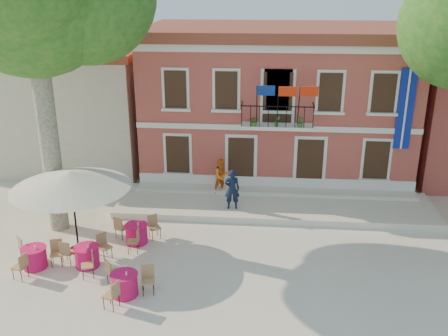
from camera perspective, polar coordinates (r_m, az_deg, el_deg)
ground at (r=18.72m, az=-0.39°, el=-10.10°), size 90.00×90.00×0.00m
main_building at (r=26.68m, az=5.97°, el=7.88°), size 13.50×9.59×7.50m
neighbor_west at (r=29.90m, az=-16.90°, el=7.37°), size 9.40×9.40×6.40m
terrace at (r=22.50m, az=5.76°, el=-4.28°), size 14.00×3.40×0.30m
patio_umbrella at (r=18.70m, az=-17.11°, el=-1.33°), size 4.29×4.29×3.19m
pedestrian_navy at (r=21.41m, az=0.93°, el=-2.43°), size 0.70×0.50×1.80m
pedestrian_orange at (r=23.05m, az=-0.24°, el=-0.90°), size 1.02×0.95×1.66m
cafe_table_0 at (r=16.76m, az=-11.30°, el=-12.81°), size 1.79×1.83×0.95m
cafe_table_1 at (r=18.61m, az=-15.40°, el=-9.59°), size 1.75×1.85×0.95m
cafe_table_2 at (r=19.10m, az=-20.85°, el=-9.44°), size 1.82×1.80×0.95m
cafe_table_3 at (r=19.75m, az=-9.97°, el=-7.29°), size 1.87×1.70×0.95m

